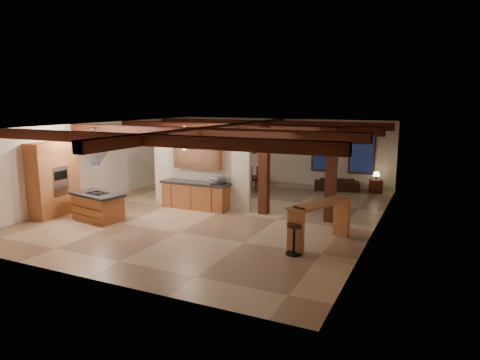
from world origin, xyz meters
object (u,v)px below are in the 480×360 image
object	(u,v)px
dining_table	(242,184)
bar_counter	(320,216)
sofa	(337,184)
kitchen_island	(98,206)

from	to	relation	value
dining_table	bar_counter	bearing A→B (deg)	-70.30
sofa	bar_counter	world-z (taller)	bar_counter
bar_counter	kitchen_island	bearing A→B (deg)	-174.58
sofa	bar_counter	bearing A→B (deg)	83.96
sofa	dining_table	bearing A→B (deg)	14.37
kitchen_island	sofa	world-z (taller)	kitchen_island
kitchen_island	dining_table	world-z (taller)	kitchen_island
sofa	bar_counter	size ratio (longest dim) A/B	0.85
bar_counter	dining_table	bearing A→B (deg)	132.14
kitchen_island	dining_table	bearing A→B (deg)	67.98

